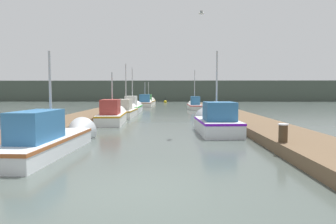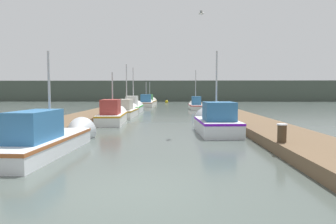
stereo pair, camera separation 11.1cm
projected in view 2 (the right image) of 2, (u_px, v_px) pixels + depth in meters
ground_plane at (132, 191)px, 6.12m from camera, size 200.00×200.00×0.00m
dock_left at (90, 116)px, 22.18m from camera, size 2.54×40.00×0.39m
dock_right at (236, 116)px, 21.94m from camera, size 2.54×40.00×0.39m
distant_shore_ridge at (171, 91)px, 65.47m from camera, size 120.00×16.00×4.03m
fishing_boat_0 at (51, 138)px, 10.12m from camera, size 1.55×5.99×3.73m
fishing_boat_1 at (215, 122)px, 14.76m from camera, size 1.93×4.63×4.43m
fishing_boat_2 at (113, 115)px, 19.21m from camera, size 1.76×5.15×3.60m
fishing_boat_3 at (127, 111)px, 23.90m from camera, size 1.45×5.14×4.51m
fishing_boat_4 at (134, 107)px, 28.90m from camera, size 1.53×5.53×4.67m
fishing_boat_5 at (195, 105)px, 33.87m from camera, size 1.46×5.44×4.74m
fishing_boat_6 at (146, 103)px, 39.55m from camera, size 1.97×5.57×3.69m
fishing_boat_7 at (150, 102)px, 44.36m from camera, size 1.90×5.21×3.86m
mooring_piling_0 at (282, 139)px, 9.65m from camera, size 0.33×0.33×0.99m
mooring_piling_1 at (217, 108)px, 24.65m from camera, size 0.33×0.33×1.19m
mooring_piling_2 at (211, 109)px, 26.18m from camera, size 0.25×0.25×0.99m
channel_buoy at (167, 102)px, 51.71m from camera, size 0.56×0.56×1.06m
seagull_lead at (201, 13)px, 14.14m from camera, size 0.30×0.56×0.12m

